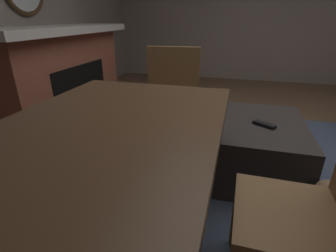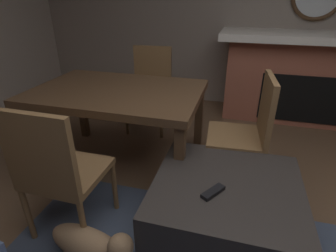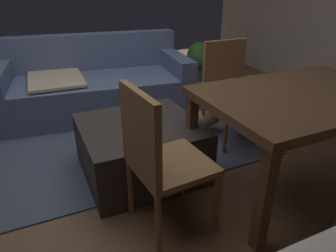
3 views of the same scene
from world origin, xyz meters
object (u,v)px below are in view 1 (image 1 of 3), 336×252
(ottoman_coffee_table, at_px, (244,146))
(tv_remote, at_px, (264,125))
(dining_chair_north, at_px, (323,202))
(fireplace, at_px, (60,72))
(dining_chair_west, at_px, (171,99))
(small_dog, at_px, (327,230))
(dining_table, at_px, (108,142))

(ottoman_coffee_table, relative_size, tv_remote, 5.52)
(tv_remote, height_order, dining_chair_north, dining_chair_north)
(fireplace, height_order, dining_chair_west, fireplace)
(tv_remote, relative_size, dining_chair_west, 0.17)
(ottoman_coffee_table, xyz_separation_m, tv_remote, (0.07, 0.11, 0.23))
(dining_chair_west, xyz_separation_m, dining_chair_north, (1.10, 0.87, 0.00))
(fireplace, distance_m, small_dog, 3.02)
(dining_chair_north, bearing_deg, dining_table, -90.09)
(ottoman_coffee_table, xyz_separation_m, dining_chair_north, (0.99, 0.25, 0.31))
(fireplace, bearing_deg, dining_chair_north, 54.31)
(dining_table, xyz_separation_m, dining_chair_north, (0.00, 0.86, -0.13))
(dining_chair_west, relative_size, dining_chair_north, 1.00)
(fireplace, distance_m, dining_table, 2.36)
(small_dog, bearing_deg, tv_remote, -154.69)
(dining_chair_west, distance_m, small_dog, 1.37)
(fireplace, bearing_deg, dining_chair_west, 67.30)
(ottoman_coffee_table, relative_size, dining_chair_west, 0.95)
(ottoman_coffee_table, height_order, dining_table, dining_table)
(dining_chair_north, xyz_separation_m, small_dog, (-0.28, 0.17, -0.37))
(fireplace, distance_m, tv_remote, 2.45)
(tv_remote, relative_size, small_dog, 0.28)
(ottoman_coffee_table, xyz_separation_m, small_dog, (0.71, 0.42, -0.06))
(tv_remote, relative_size, dining_chair_north, 0.17)
(fireplace, distance_m, ottoman_coffee_table, 2.34)
(fireplace, relative_size, dining_chair_north, 2.26)
(dining_chair_west, relative_size, small_dog, 1.61)
(dining_chair_west, bearing_deg, ottoman_coffee_table, 80.09)
(tv_remote, height_order, dining_chair_west, dining_chair_west)
(dining_chair_north, height_order, small_dog, dining_chair_north)
(ottoman_coffee_table, height_order, dining_chair_north, dining_chair_north)
(tv_remote, height_order, dining_table, dining_table)
(dining_chair_north, relative_size, small_dog, 1.61)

